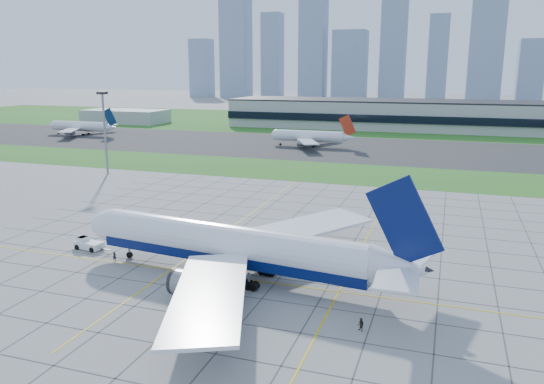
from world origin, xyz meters
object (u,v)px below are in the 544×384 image
Objects in this scene: airliner at (233,246)px; distant_jet_0 at (82,126)px; crew_far at (361,325)px; light_mast at (104,122)px; distant_jet_1 at (311,136)px; crew_near at (115,256)px; pushback_tug at (88,244)px.

distant_jet_0 is at bearing 140.68° from airliner.
light_mast is at bearing 175.27° from crew_far.
crew_near is at bearing -88.68° from distant_jet_1.
crew_near is 193.04m from distant_jet_0.
distant_jet_0 is (-166.85, 160.47, 3.62)m from crew_far.
crew_near is at bearing -159.27° from crew_far.
distant_jet_0 is at bearing 134.75° from pushback_tug.
airliner is 148.49m from distant_jet_1.
pushback_tug is 4.54× the size of crew_far.
light_mast reaches higher than crew_near.
crew_far is 0.04× the size of distant_jet_0.
pushback_tug is 54.87m from crew_far.
distant_jet_0 reaches higher than crew_near.
crew_near is 0.04× the size of distant_jet_1.
light_mast is 14.81× the size of crew_far.
crew_near is (8.47, -3.93, -0.11)m from pushback_tug.
crew_near is 146.30m from distant_jet_1.
airliner is 207.75m from distant_jet_0.
airliner is 22.43m from crew_near.
airliner reaches higher than distant_jet_0.
distant_jet_1 is (-3.37, 146.22, 3.63)m from crew_near.
distant_jet_0 is 1.00× the size of distant_jet_1.
light_mast is 97.94m from airliner.
distant_jet_0 is (-73.79, 82.42, -11.70)m from light_mast.
pushback_tug is (40.40, -62.67, -15.22)m from light_mast.
airliner is 1.41× the size of distant_jet_1.
distant_jet_1 is at bearing 106.39° from airliner.
crew_far is (52.67, -15.38, -0.09)m from pushback_tug.
crew_near is at bearing -173.67° from airliner.
light_mast reaches higher than crew_far.
light_mast is 84.01m from crew_near.
crew_far is (44.20, -11.45, 0.01)m from crew_near.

